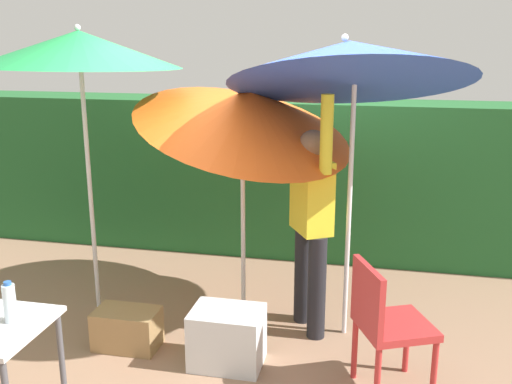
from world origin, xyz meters
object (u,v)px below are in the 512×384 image
crate_cardboard (127,329)px  chair_plastic (385,320)px  cooler_box (227,337)px  umbrella_orange (79,49)px  umbrella_rainbow (350,63)px  bottle_water (10,303)px  person_vendor (311,217)px  umbrella_yellow (247,111)px

crate_cardboard → chair_plastic: bearing=-5.4°
chair_plastic → cooler_box: size_ratio=1.78×
umbrella_orange → chair_plastic: 3.01m
umbrella_rainbow → bottle_water: bearing=-136.7°
crate_cardboard → bottle_water: bearing=-99.6°
umbrella_rainbow → cooler_box: size_ratio=5.03×
person_vendor → chair_plastic: bearing=-52.7°
umbrella_rainbow → bottle_water: umbrella_rainbow is taller
person_vendor → cooler_box: person_vendor is taller
umbrella_orange → bottle_water: size_ratio=9.80×
person_vendor → crate_cardboard: 1.62m
chair_plastic → cooler_box: bearing=174.3°
bottle_water → crate_cardboard: bearing=80.4°
cooler_box → bottle_water: (-0.97, -0.99, 0.63)m
person_vendor → cooler_box: bearing=-127.6°
umbrella_rainbow → person_vendor: bearing=175.5°
umbrella_yellow → crate_cardboard: (-0.76, -0.72, -1.56)m
umbrella_yellow → umbrella_rainbow: bearing=-11.9°
umbrella_yellow → person_vendor: size_ratio=1.18×
chair_plastic → umbrella_rainbow: bearing=114.3°
umbrella_rainbow → cooler_box: 2.11m
umbrella_rainbow → crate_cardboard: bearing=-160.0°
umbrella_orange → cooler_box: size_ratio=4.71×
umbrella_yellow → bottle_water: umbrella_yellow is taller
chair_plastic → umbrella_yellow: bearing=140.9°
cooler_box → crate_cardboard: cooler_box is taller
umbrella_rainbow → umbrella_orange: size_ratio=1.07×
cooler_box → bottle_water: 1.52m
chair_plastic → crate_cardboard: chair_plastic is taller
umbrella_yellow → crate_cardboard: bearing=-136.4°
umbrella_yellow → cooler_box: size_ratio=4.45×
cooler_box → crate_cardboard: bearing=175.1°
umbrella_orange → crate_cardboard: size_ratio=4.97×
umbrella_orange → chair_plastic: size_ratio=2.64×
umbrella_yellow → crate_cardboard: 1.88m
umbrella_orange → crate_cardboard: bearing=-47.3°
person_vendor → crate_cardboard: bearing=-155.8°
umbrella_yellow → cooler_box: 1.70m
umbrella_rainbow → bottle_water: size_ratio=10.45×
person_vendor → chair_plastic: (0.57, -0.76, -0.42)m
umbrella_rainbow → crate_cardboard: umbrella_rainbow is taller
umbrella_orange → person_vendor: 2.20m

